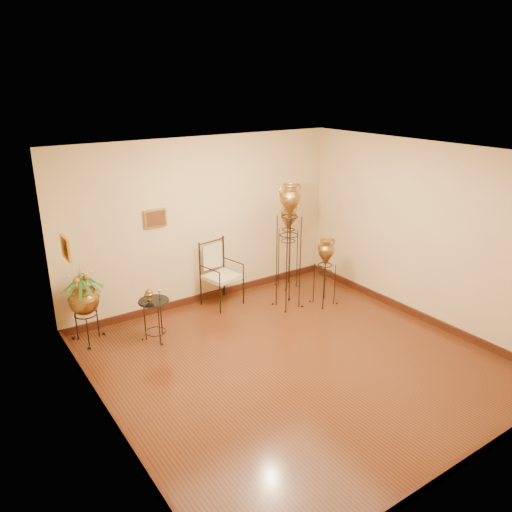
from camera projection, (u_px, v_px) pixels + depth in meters
ground at (294, 362)px, 6.81m from camera, size 5.00×5.00×0.00m
room_shell at (297, 241)px, 6.23m from camera, size 5.02×5.02×2.81m
amphora_tall at (289, 246)px, 8.12m from camera, size 0.47×0.47×2.12m
amphora_mid at (288, 246)px, 9.03m from camera, size 0.45×0.45×1.56m
amphora_short at (325, 271)px, 8.40m from camera, size 0.39×0.39×1.17m
planter_urn at (84, 297)px, 7.12m from camera, size 0.72×0.72×1.26m
armchair at (222, 274)px, 8.37m from camera, size 0.72×0.68×1.09m
side_table at (155, 319)px, 7.28m from camera, size 0.57×0.57×0.80m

